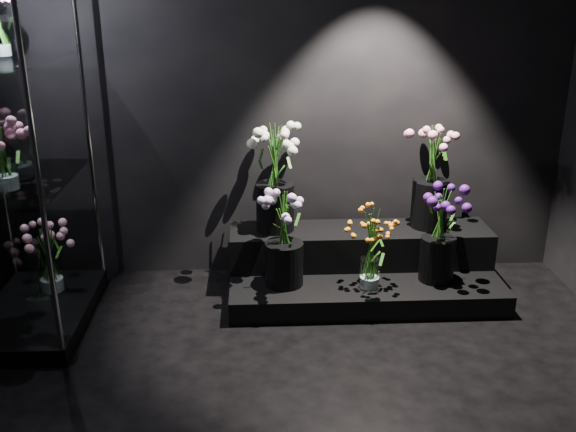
{
  "coord_description": "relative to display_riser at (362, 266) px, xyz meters",
  "views": [
    {
      "loc": [
        -0.22,
        -2.47,
        2.06
      ],
      "look_at": [
        -0.04,
        1.2,
        0.72
      ],
      "focal_mm": 40.0,
      "sensor_mm": 36.0,
      "label": 1
    }
  ],
  "objects": [
    {
      "name": "wall_back",
      "position": [
        -0.51,
        0.37,
        1.23
      ],
      "size": [
        4.0,
        0.0,
        4.0
      ],
      "primitive_type": "plane",
      "rotation": [
        1.57,
        0.0,
        0.0
      ],
      "color": "black",
      "rests_on": "floor"
    },
    {
      "name": "display_riser",
      "position": [
        0.0,
        0.0,
        0.0
      ],
      "size": [
        1.85,
        0.82,
        0.41
      ],
      "color": "black",
      "rests_on": "floor"
    },
    {
      "name": "display_case",
      "position": [
        -2.16,
        -0.37,
        1.04
      ],
      "size": [
        0.66,
        1.1,
        2.42
      ],
      "color": "black",
      "rests_on": "floor"
    },
    {
      "name": "bouquet_orange_bells",
      "position": [
        0.0,
        -0.3,
        0.25
      ],
      "size": [
        0.34,
        0.34,
        0.53
      ],
      "rotation": [
        0.0,
        0.0,
        0.39
      ],
      "color": "white",
      "rests_on": "display_riser"
    },
    {
      "name": "bouquet_lilac",
      "position": [
        -0.56,
        -0.22,
        0.35
      ],
      "size": [
        0.37,
        0.37,
        0.65
      ],
      "rotation": [
        0.0,
        0.0,
        -0.05
      ],
      "color": "black",
      "rests_on": "display_riser"
    },
    {
      "name": "bouquet_purple",
      "position": [
        0.47,
        -0.21,
        0.36
      ],
      "size": [
        0.41,
        0.41,
        0.66
      ],
      "rotation": [
        0.0,
        0.0,
        0.31
      ],
      "color": "black",
      "rests_on": "display_riser"
    },
    {
      "name": "bouquet_cream_roses",
      "position": [
        -0.61,
        0.13,
        0.67
      ],
      "size": [
        0.51,
        0.51,
        0.75
      ],
      "rotation": [
        0.0,
        0.0,
        0.43
      ],
      "color": "black",
      "rests_on": "display_riser"
    },
    {
      "name": "bouquet_pink_roses",
      "position": [
        0.49,
        0.14,
        0.66
      ],
      "size": [
        0.39,
        0.39,
        0.74
      ],
      "rotation": [
        0.0,
        0.0,
        -0.12
      ],
      "color": "black",
      "rests_on": "display_riser"
    },
    {
      "name": "bouquet_case_pink",
      "position": [
        -2.16,
        -0.52,
        0.98
      ],
      "size": [
        0.4,
        0.4,
        0.4
      ],
      "rotation": [
        0.0,
        0.0,
        0.41
      ],
      "color": "white",
      "rests_on": "display_case"
    },
    {
      "name": "bouquet_case_base_pink",
      "position": [
        -2.11,
        -0.15,
        0.19
      ],
      "size": [
        0.41,
        0.41,
        0.47
      ],
      "rotation": [
        0.0,
        0.0,
        -0.25
      ],
      "color": "white",
      "rests_on": "display_case"
    }
  ]
}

